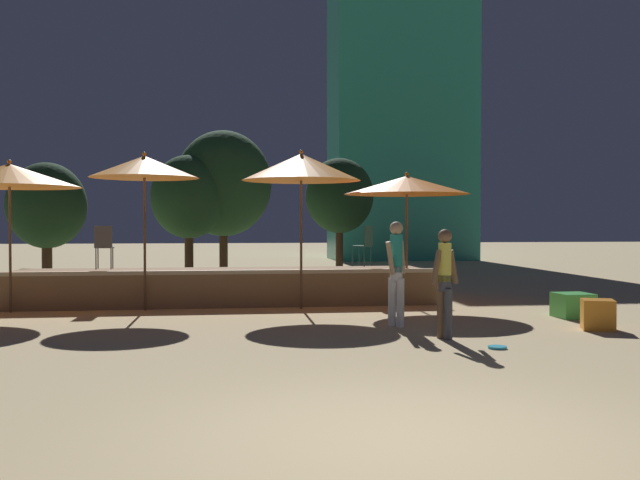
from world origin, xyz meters
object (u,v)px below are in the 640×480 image
(patio_umbrella_1, at_px, (144,167))
(background_tree_0, at_px, (223,184))
(bistro_chair_1, at_px, (365,242))
(background_tree_1, at_px, (189,197))
(background_tree_3, at_px, (339,196))
(cube_seat_1, at_px, (598,315))
(background_tree_2, at_px, (47,206))
(patio_umbrella_0, at_px, (301,167))
(person_2, at_px, (445,281))
(cube_seat_0, at_px, (573,305))
(person_0, at_px, (396,269))
(patio_umbrella_3, at_px, (9,175))
(patio_umbrella_2, at_px, (407,185))
(frisbee_disc, at_px, (497,347))
(bistro_chair_0, at_px, (104,243))

(patio_umbrella_1, bearing_deg, background_tree_0, 80.89)
(bistro_chair_1, bearing_deg, patio_umbrella_1, -35.36)
(background_tree_1, height_order, background_tree_3, background_tree_3)
(cube_seat_1, distance_m, background_tree_2, 14.84)
(patio_umbrella_0, relative_size, person_2, 1.96)
(cube_seat_0, relative_size, background_tree_2, 0.18)
(bistro_chair_1, relative_size, background_tree_1, 0.23)
(background_tree_1, bearing_deg, background_tree_0, 35.48)
(person_0, height_order, person_2, person_0)
(patio_umbrella_3, height_order, person_2, patio_umbrella_3)
(patio_umbrella_0, relative_size, background_tree_0, 0.66)
(bistro_chair_1, relative_size, background_tree_3, 0.21)
(patio_umbrella_2, bearing_deg, background_tree_0, 112.42)
(cube_seat_0, distance_m, bistro_chair_1, 4.73)
(person_2, height_order, frisbee_disc, person_2)
(person_0, height_order, bistro_chair_1, person_0)
(bistro_chair_0, bearing_deg, background_tree_2, -67.91)
(patio_umbrella_1, distance_m, cube_seat_0, 8.56)
(patio_umbrella_0, bearing_deg, background_tree_1, 106.42)
(person_0, distance_m, background_tree_0, 12.95)
(background_tree_3, bearing_deg, cube_seat_1, -84.24)
(background_tree_2, bearing_deg, cube_seat_1, -42.41)
(patio_umbrella_2, xyz_separation_m, bistro_chair_1, (-0.72, 0.86, -1.21))
(cube_seat_1, xyz_separation_m, person_0, (-3.14, 0.78, 0.71))
(patio_umbrella_0, distance_m, cube_seat_1, 6.20)
(patio_umbrella_2, xyz_separation_m, background_tree_2, (-8.72, 5.99, -0.31))
(patio_umbrella_1, bearing_deg, patio_umbrella_3, 179.99)
(person_0, bearing_deg, bistro_chair_0, 13.84)
(patio_umbrella_3, height_order, person_0, patio_umbrella_3)
(background_tree_1, height_order, background_tree_2, background_tree_1)
(background_tree_1, distance_m, background_tree_2, 4.56)
(cube_seat_1, distance_m, person_2, 2.86)
(patio_umbrella_0, relative_size, frisbee_disc, 12.40)
(person_2, distance_m, background_tree_3, 16.67)
(bistro_chair_1, distance_m, background_tree_0, 9.17)
(patio_umbrella_0, relative_size, patio_umbrella_2, 1.14)
(background_tree_0, bearing_deg, person_0, -77.17)
(person_2, bearing_deg, background_tree_3, 155.37)
(person_2, bearing_deg, patio_umbrella_3, -140.54)
(cube_seat_0, xyz_separation_m, background_tree_0, (-6.32, 11.76, 2.84))
(background_tree_0, bearing_deg, patio_umbrella_1, -99.11)
(bistro_chair_1, bearing_deg, frisbee_disc, 46.02)
(cube_seat_1, height_order, bistro_chair_0, bistro_chair_0)
(patio_umbrella_2, bearing_deg, person_0, -107.62)
(person_2, distance_m, frisbee_disc, 1.32)
(patio_umbrella_3, xyz_separation_m, bistro_chair_0, (1.62, 0.81, -1.33))
(patio_umbrella_2, relative_size, frisbee_disc, 10.88)
(bistro_chair_0, height_order, frisbee_disc, bistro_chair_0)
(bistro_chair_1, bearing_deg, person_0, 36.61)
(patio_umbrella_0, distance_m, bistro_chair_1, 2.56)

